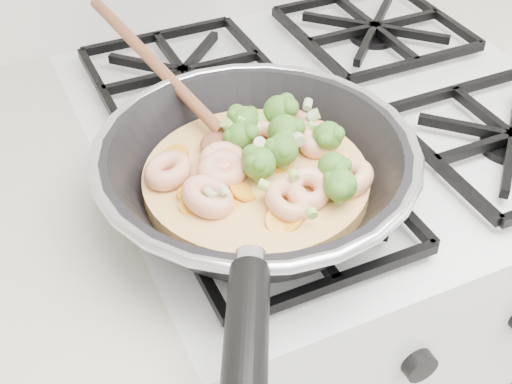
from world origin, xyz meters
name	(u,v)px	position (x,y,z in m)	size (l,w,h in m)	color
stove	(316,331)	(0.00, 1.70, 0.46)	(0.60, 0.60, 0.92)	white
skillet	(257,171)	(-0.17, 1.57, 0.96)	(0.33, 0.65, 0.09)	black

